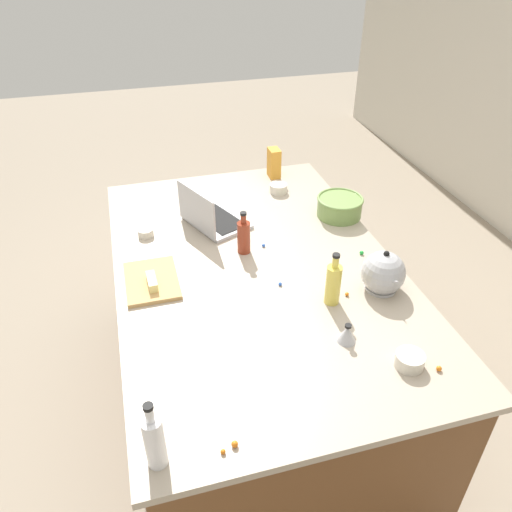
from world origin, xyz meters
name	(u,v)px	position (x,y,z in m)	size (l,w,h in m)	color
ground_plane	(256,400)	(0.00, 0.00, 0.00)	(12.00, 12.00, 0.00)	gray
island_counter	(256,339)	(0.00, 0.00, 0.45)	(1.90, 1.21, 0.90)	brown
laptop	(210,218)	(-0.38, -0.13, 0.95)	(0.37, 0.33, 0.22)	#B7B7BC
mixing_bowl_large	(340,206)	(-0.31, 0.53, 0.95)	(0.23, 0.23, 0.10)	#72934C
bottle_oil	(333,283)	(0.32, 0.22, 0.99)	(0.06, 0.06, 0.23)	#DBC64C
bottle_vinegar	(154,440)	(0.84, -0.52, 1.00)	(0.06, 0.06, 0.25)	white
bottle_soy	(244,236)	(-0.12, -0.02, 0.98)	(0.06, 0.06, 0.21)	maroon
kettle	(383,273)	(0.30, 0.45, 0.98)	(0.21, 0.18, 0.20)	#ADADB2
cutting_board	(152,281)	(0.00, -0.45, 0.91)	(0.30, 0.22, 0.02)	tan
butter_stick_left	(152,281)	(0.04, -0.45, 0.94)	(0.11, 0.04, 0.04)	#F4E58C
ramekin_small	(146,232)	(-0.38, -0.44, 0.92)	(0.07, 0.07, 0.04)	beige
ramekin_medium	(410,360)	(0.71, 0.35, 0.93)	(0.10, 0.10, 0.05)	beige
ramekin_wide	(278,188)	(-0.64, 0.31, 0.92)	(0.10, 0.10, 0.05)	beige
kitchen_timer	(347,333)	(0.54, 0.19, 0.94)	(0.07, 0.07, 0.08)	#B2B2B7
candy_bag	(274,163)	(-0.83, 0.34, 0.99)	(0.09, 0.06, 0.17)	gold
candy_0	(406,353)	(0.66, 0.36, 0.91)	(0.02, 0.02, 0.02)	blue
candy_1	(264,245)	(-0.13, 0.07, 0.91)	(0.02, 0.02, 0.02)	blue
candy_2	(347,294)	(0.30, 0.30, 0.91)	(0.02, 0.02, 0.02)	orange
candy_3	(439,369)	(0.76, 0.43, 0.91)	(0.02, 0.02, 0.02)	orange
candy_4	(362,253)	(0.05, 0.48, 0.91)	(0.02, 0.02, 0.02)	green
candy_5	(235,444)	(0.85, -0.30, 0.91)	(0.02, 0.02, 0.02)	orange
candy_6	(223,452)	(0.87, -0.34, 0.91)	(0.02, 0.02, 0.02)	orange
candy_7	(280,284)	(0.17, 0.06, 0.91)	(0.02, 0.02, 0.02)	blue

